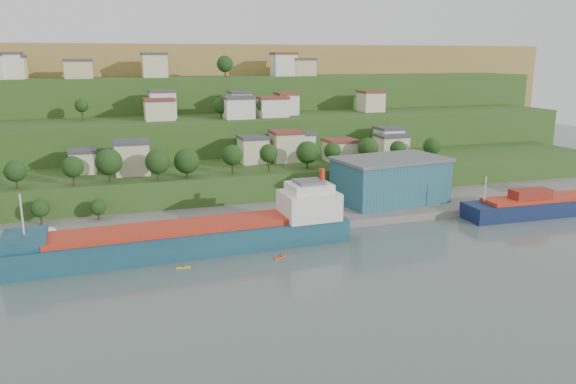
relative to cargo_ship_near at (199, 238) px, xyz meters
name	(u,v)px	position (x,y,z in m)	size (l,w,h in m)	color
ground	(272,259)	(14.25, -9.98, -3.08)	(500.00, 500.00, 0.00)	#4A5A52
quay	(313,217)	(34.25, 18.02, -3.08)	(220.00, 26.00, 4.00)	slate
pebble_beach	(10,253)	(-40.75, 12.02, -3.08)	(40.00, 18.00, 2.40)	slate
hillside	(175,145)	(14.26, 158.71, -3.00)	(360.00, 211.18, 96.00)	#284719
cargo_ship_near	(199,238)	(0.00, 0.00, 0.00)	(75.43, 14.73, 19.28)	#14314C
cargo_ship_far	(563,204)	(102.58, -0.07, -0.67)	(56.38, 11.12, 15.24)	#0D1D3B
warehouse	(390,179)	(58.78, 20.07, 5.35)	(33.11, 22.69, 12.80)	#215763
caravan	(42,236)	(-33.98, 14.21, -0.52)	(5.82, 2.42, 2.72)	white
dinghy	(75,247)	(-26.71, 6.51, -1.50)	(3.82, 1.43, 0.76)	silver
kayak_orange	(281,256)	(16.21, -9.98, -2.81)	(3.61, 2.00, 0.91)	#CA4411
kayak_yellow	(183,267)	(-4.96, -9.60, -2.85)	(3.11, 0.85, 0.77)	yellow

